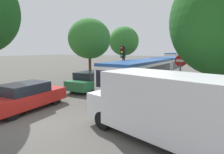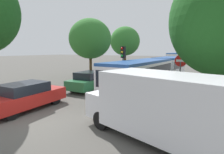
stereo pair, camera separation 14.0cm
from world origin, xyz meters
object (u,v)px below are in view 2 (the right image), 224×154
city_bus_rear (174,57)px  queued_car_green (91,81)px  tree_left_mid (89,40)px  tree_left_far (125,42)px  queued_car_red (26,96)px  traffic_light (123,58)px  no_entry_sign (180,71)px  queued_car_navy (140,68)px  direction_sign_post (217,57)px  queued_car_blue (123,72)px  queued_car_silver (162,63)px  queued_car_graphite (154,65)px  white_van (155,104)px  articulated_bus (156,69)px

city_bus_rear → queued_car_green: city_bus_rear is taller
tree_left_mid → tree_left_far: 8.37m
city_bus_rear → queued_car_red: 41.70m
queued_car_green → traffic_light: 3.12m
queued_car_red → no_entry_sign: 8.80m
queued_car_navy → direction_sign_post: size_ratio=1.08×
queued_car_red → queued_car_blue: 11.39m
queued_car_navy → queued_car_silver: (0.12, 11.38, 0.00)m
queued_car_graphite → no_entry_sign: bearing=-160.3°
queued_car_graphite → queued_car_blue: bearing=178.5°
queued_car_green → traffic_light: traffic_light is taller
city_bus_rear → tree_left_far: (-2.97, -23.35, 2.89)m
queued_car_blue → white_van: size_ratio=0.81×
articulated_bus → city_bus_rear: 31.30m
white_van → queued_car_silver: bearing=-62.0°
articulated_bus → tree_left_far: size_ratio=2.40×
white_van → tree_left_far: tree_left_far is taller
no_entry_sign → tree_left_mid: tree_left_mid is taller
queued_car_navy → traffic_light: size_ratio=1.15×
city_bus_rear → no_entry_sign: no_entry_sign is taller
articulated_bus → traffic_light: (-1.61, -3.69, 1.16)m
queued_car_blue → queued_car_graphite: size_ratio=1.09×
queued_car_red → queued_car_silver: size_ratio=1.04×
queued_car_graphite → tree_left_far: bearing=144.5°
queued_car_green → white_van: 8.38m
city_bus_rear → queued_car_red: bearing=175.1°
city_bus_rear → white_van: (6.62, -41.43, -0.21)m
traffic_light → direction_sign_post: 7.42m
city_bus_rear → queued_car_navy: city_bus_rear is taller
queued_car_green → tree_left_far: tree_left_far is taller
queued_car_green → white_van: size_ratio=0.78×
direction_sign_post → tree_left_far: 14.01m
articulated_bus → queued_car_red: (-3.89, -10.62, -0.63)m
queued_car_silver → queued_car_red: bearing=178.7°
articulated_bus → white_van: articulated_bus is taller
traffic_light → tree_left_mid: (-5.50, 3.05, 1.72)m
city_bus_rear → tree_left_mid: 32.01m
traffic_light → tree_left_far: size_ratio=0.52×
white_van → no_entry_sign: no_entry_sign is taller
queued_car_graphite → traffic_light: 16.12m
queued_car_green → no_entry_sign: size_ratio=1.48×
queued_car_navy → queued_car_red: bearing=178.9°
tree_left_mid → queued_car_silver: bearing=79.5°
white_van → city_bus_rear: bearing=-66.1°
white_van → queued_car_red: bearing=17.1°
city_bus_rear → queued_car_navy: 24.74m
white_van → direction_sign_post: 10.63m
articulated_bus → queued_car_graphite: 12.75m
articulated_bus → city_bus_rear: size_ratio=1.33×
queued_car_green → queued_car_graphite: (0.07, 17.37, -0.04)m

